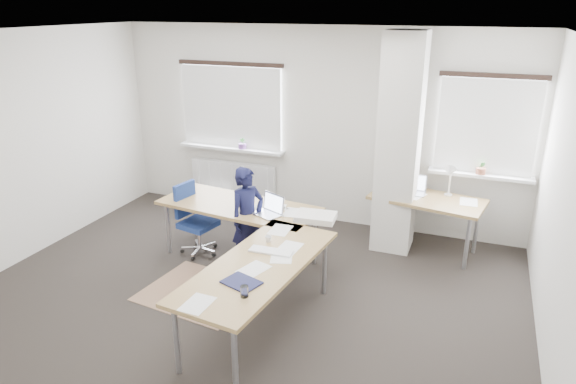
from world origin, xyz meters
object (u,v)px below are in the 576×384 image
at_px(task_chair, 197,234).
at_px(person, 248,219).
at_px(desk_main, 252,234).
at_px(desk_side, 427,201).

relative_size(task_chair, person, 0.72).
relative_size(desk_main, desk_side, 1.90).
relative_size(desk_side, task_chair, 1.62).
bearing_deg(desk_main, task_chair, 157.52).
height_order(desk_main, person, person).
bearing_deg(person, task_chair, 108.41).
height_order(desk_side, person, person).
height_order(task_chair, person, person).
distance_m(desk_side, task_chair, 3.00).
xyz_separation_m(desk_main, task_chair, (-1.07, 0.59, -0.43)).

